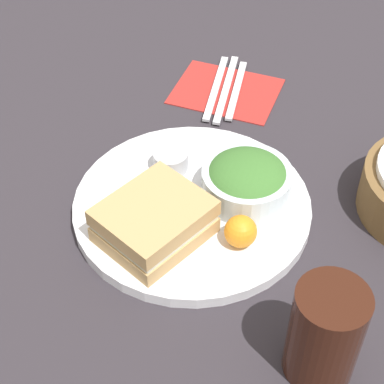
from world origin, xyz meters
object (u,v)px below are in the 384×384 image
plate (192,207)px  fork (216,87)px  drink_glass (325,334)px  spoon (236,90)px  sandwich (154,221)px  salad_bowl (247,180)px  dressing_cup (171,160)px  knife (226,89)px

plate → fork: size_ratio=1.78×
drink_glass → fork: 0.55m
spoon → sandwich: bearing=171.6°
plate → drink_glass: (0.18, 0.22, 0.06)m
salad_bowl → drink_glass: (0.22, 0.16, 0.02)m
salad_bowl → drink_glass: bearing=35.0°
dressing_cup → spoon: (-0.24, 0.03, -0.03)m
sandwich → knife: (-0.36, -0.02, -0.04)m
dressing_cup → fork: size_ratio=0.27×
sandwich → plate: bearing=162.1°
sandwich → spoon: sandwich is taller
dressing_cup → knife: bearing=177.7°
plate → knife: plate is taller
sandwich → drink_glass: (0.10, 0.25, 0.02)m
dressing_cup → knife: 0.23m
sandwich → fork: sandwich is taller
dressing_cup → spoon: size_ratio=0.30×
sandwich → dressing_cup: size_ratio=3.24×
plate → dressing_cup: dressing_cup is taller
plate → fork: plate is taller
sandwich → spoon: 0.37m
salad_bowl → knife: salad_bowl is taller
sandwich → fork: 0.37m
fork → knife: bearing=-90.0°
salad_bowl → dressing_cup: bearing=-96.4°
drink_glass → knife: 0.54m
fork → spoon: (-0.01, 0.04, 0.00)m
sandwich → knife: sandwich is taller
plate → knife: 0.29m
knife → spoon: 0.02m
sandwich → drink_glass: 0.27m
plate → sandwich: size_ratio=2.00×
plate → dressing_cup: 0.08m
salad_bowl → fork: bearing=-152.2°
sandwich → fork: size_ratio=0.89×
fork → sandwich: bearing=177.2°
dressing_cup → spoon: bearing=173.4°
dressing_cup → plate: bearing=44.3°
salad_bowl → spoon: size_ratio=0.75×
plate → salad_bowl: 0.09m
knife → fork: bearing=90.0°
fork → knife: size_ratio=0.95×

